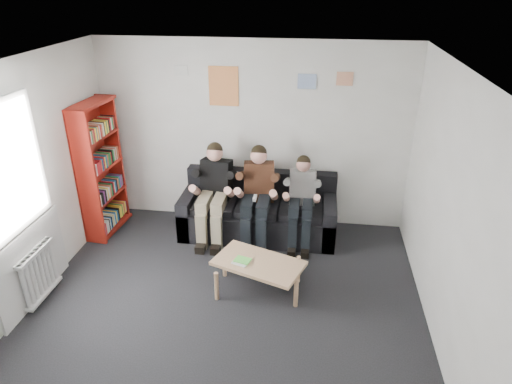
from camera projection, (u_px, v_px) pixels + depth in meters
room_shell at (215, 218)px, 4.37m from camera, size 5.00×5.00×5.00m
sofa at (259, 213)px, 6.66m from camera, size 2.21×0.90×0.85m
bookshelf at (101, 169)px, 6.46m from camera, size 0.29×0.87×1.93m
coffee_table at (259, 265)px, 5.38m from camera, size 1.03×0.56×0.41m
game_cases at (242, 261)px, 5.34m from camera, size 0.20×0.16×0.03m
person_left at (214, 194)px, 6.40m from camera, size 0.42×0.91×1.37m
person_middle at (257, 196)px, 6.32m from camera, size 0.42×0.90×1.36m
person_right at (301, 202)px, 6.27m from camera, size 0.36×0.77×1.25m
radiator at (39, 273)px, 5.25m from camera, size 0.10×0.64×0.60m
window at (20, 222)px, 4.96m from camera, size 0.05×1.30×2.36m
poster_large at (224, 86)px, 6.34m from camera, size 0.42×0.01×0.55m
poster_blue at (307, 81)px, 6.15m from camera, size 0.25×0.01×0.20m
poster_pink at (345, 79)px, 6.07m from camera, size 0.22×0.01×0.18m
poster_sign at (181, 71)px, 6.32m from camera, size 0.20×0.01×0.14m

